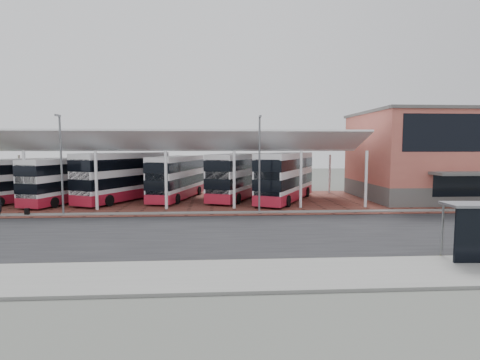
{
  "coord_description": "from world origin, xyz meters",
  "views": [
    {
      "loc": [
        -1.53,
        -24.53,
        5.54
      ],
      "look_at": [
        0.4,
        6.57,
        2.77
      ],
      "focal_mm": 28.0,
      "sensor_mm": 36.0,
      "label": 1
    }
  ],
  "objects_px": {
    "bus_4": "(238,176)",
    "bus_5": "(286,177)",
    "bus_2": "(125,177)",
    "terminal": "(447,155)",
    "bus_3": "(177,178)",
    "bus_0": "(26,180)",
    "bus_1": "(68,180)",
    "pedestrian": "(0,206)"
  },
  "relations": [
    {
      "from": "bus_0",
      "to": "pedestrian",
      "type": "bearing_deg",
      "value": -44.28
    },
    {
      "from": "terminal",
      "to": "bus_5",
      "type": "bearing_deg",
      "value": -176.7
    },
    {
      "from": "pedestrian",
      "to": "bus_4",
      "type": "bearing_deg",
      "value": -88.1
    },
    {
      "from": "bus_1",
      "to": "bus_4",
      "type": "height_order",
      "value": "bus_4"
    },
    {
      "from": "terminal",
      "to": "bus_4",
      "type": "bearing_deg",
      "value": 177.46
    },
    {
      "from": "terminal",
      "to": "bus_2",
      "type": "relative_size",
      "value": 1.57
    },
    {
      "from": "bus_4",
      "to": "pedestrian",
      "type": "height_order",
      "value": "bus_4"
    },
    {
      "from": "bus_5",
      "to": "pedestrian",
      "type": "relative_size",
      "value": 7.11
    },
    {
      "from": "bus_0",
      "to": "bus_2",
      "type": "height_order",
      "value": "bus_2"
    },
    {
      "from": "bus_3",
      "to": "bus_4",
      "type": "distance_m",
      "value": 6.41
    },
    {
      "from": "bus_1",
      "to": "bus_5",
      "type": "xyz_separation_m",
      "value": [
        21.72,
        -0.42,
        0.25
      ]
    },
    {
      "from": "bus_1",
      "to": "terminal",
      "type": "bearing_deg",
      "value": 18.97
    },
    {
      "from": "terminal",
      "to": "bus_3",
      "type": "bearing_deg",
      "value": 177.84
    },
    {
      "from": "terminal",
      "to": "pedestrian",
      "type": "height_order",
      "value": "terminal"
    },
    {
      "from": "terminal",
      "to": "bus_3",
      "type": "xyz_separation_m",
      "value": [
        -28.68,
        1.08,
        -2.35
      ]
    },
    {
      "from": "terminal",
      "to": "pedestrian",
      "type": "relative_size",
      "value": 11.15
    },
    {
      "from": "pedestrian",
      "to": "bus_5",
      "type": "bearing_deg",
      "value": -96.72
    },
    {
      "from": "bus_5",
      "to": "pedestrian",
      "type": "bearing_deg",
      "value": -137.03
    },
    {
      "from": "bus_0",
      "to": "bus_4",
      "type": "bearing_deg",
      "value": 35.31
    },
    {
      "from": "bus_3",
      "to": "pedestrian",
      "type": "distance_m",
      "value": 15.97
    },
    {
      "from": "bus_0",
      "to": "bus_5",
      "type": "height_order",
      "value": "bus_5"
    },
    {
      "from": "bus_5",
      "to": "bus_1",
      "type": "bearing_deg",
      "value": -154.05
    },
    {
      "from": "terminal",
      "to": "bus_0",
      "type": "relative_size",
      "value": 1.83
    },
    {
      "from": "terminal",
      "to": "pedestrian",
      "type": "bearing_deg",
      "value": -169.27
    },
    {
      "from": "bus_3",
      "to": "pedestrian",
      "type": "height_order",
      "value": "bus_3"
    },
    {
      "from": "bus_2",
      "to": "bus_3",
      "type": "distance_m",
      "value": 5.33
    },
    {
      "from": "bus_4",
      "to": "bus_5",
      "type": "height_order",
      "value": "bus_5"
    },
    {
      "from": "bus_0",
      "to": "bus_4",
      "type": "relative_size",
      "value": 0.86
    },
    {
      "from": "bus_2",
      "to": "bus_4",
      "type": "relative_size",
      "value": 1.01
    },
    {
      "from": "bus_4",
      "to": "bus_5",
      "type": "relative_size",
      "value": 0.99
    },
    {
      "from": "bus_2",
      "to": "terminal",
      "type": "bearing_deg",
      "value": 26.74
    },
    {
      "from": "bus_2",
      "to": "bus_4",
      "type": "height_order",
      "value": "bus_2"
    },
    {
      "from": "bus_3",
      "to": "bus_4",
      "type": "height_order",
      "value": "bus_4"
    },
    {
      "from": "terminal",
      "to": "bus_3",
      "type": "relative_size",
      "value": 1.64
    },
    {
      "from": "bus_2",
      "to": "bus_3",
      "type": "xyz_separation_m",
      "value": [
        5.28,
        0.74,
        -0.18
      ]
    },
    {
      "from": "bus_1",
      "to": "bus_3",
      "type": "distance_m",
      "value": 10.72
    },
    {
      "from": "bus_0",
      "to": "bus_2",
      "type": "bearing_deg",
      "value": 34.54
    },
    {
      "from": "pedestrian",
      "to": "bus_3",
      "type": "bearing_deg",
      "value": -78.16
    },
    {
      "from": "bus_2",
      "to": "bus_3",
      "type": "relative_size",
      "value": 1.05
    },
    {
      "from": "bus_0",
      "to": "bus_5",
      "type": "relative_size",
      "value": 0.86
    },
    {
      "from": "bus_4",
      "to": "bus_5",
      "type": "bearing_deg",
      "value": 0.31
    },
    {
      "from": "bus_2",
      "to": "bus_4",
      "type": "bearing_deg",
      "value": 30.47
    }
  ]
}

